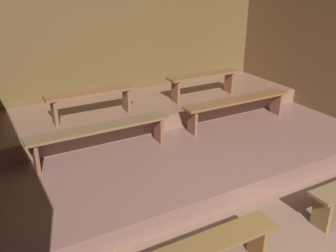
% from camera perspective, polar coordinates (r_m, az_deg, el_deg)
% --- Properties ---
extents(ground, '(6.55, 5.87, 0.08)m').
position_cam_1_polar(ground, '(5.43, 4.83, -7.22)').
color(ground, '#87644F').
extents(wall_back, '(6.55, 0.06, 2.55)m').
position_cam_1_polar(wall_back, '(7.10, -6.60, 11.40)').
color(wall_back, brown).
rests_on(wall_back, ground).
extents(platform_lower, '(5.75, 3.50, 0.26)m').
position_cam_1_polar(platform_lower, '(5.94, 0.65, -2.48)').
color(platform_lower, '#885D53').
rests_on(platform_lower, ground).
extents(platform_middle, '(5.75, 1.55, 0.26)m').
position_cam_1_polar(platform_middle, '(6.63, -3.52, 2.71)').
color(platform_middle, '#885F4C').
rests_on(platform_middle, platform_lower).
extents(bench_lower_left, '(2.04, 0.28, 0.44)m').
position_cam_1_polar(bench_lower_left, '(5.20, -10.27, -0.89)').
color(bench_lower_left, brown).
rests_on(bench_lower_left, platform_lower).
extents(bench_lower_right, '(2.04, 0.28, 0.44)m').
position_cam_1_polar(bench_lower_right, '(6.31, 10.72, 3.44)').
color(bench_lower_right, brown).
rests_on(bench_lower_right, platform_lower).
extents(bench_middle_left, '(1.41, 0.28, 0.44)m').
position_cam_1_polar(bench_middle_left, '(5.87, -11.72, 4.36)').
color(bench_middle_left, brown).
rests_on(bench_middle_left, platform_middle).
extents(bench_middle_right, '(1.41, 0.28, 0.44)m').
position_cam_1_polar(bench_middle_right, '(6.77, 5.52, 7.20)').
color(bench_middle_right, brown).
rests_on(bench_middle_right, platform_middle).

